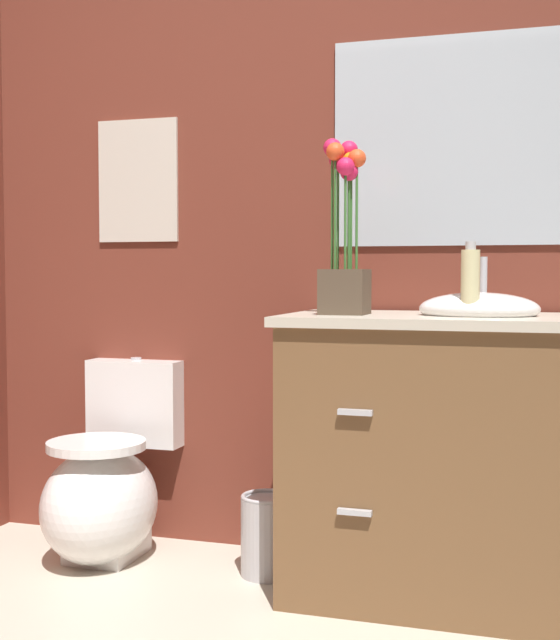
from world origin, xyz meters
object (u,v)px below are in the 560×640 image
flower_vase (345,246)px  toilet (106,490)px  trash_bin (268,535)px  wall_mirror (452,141)px  wall_poster (138,181)px  vanity_cabinet (438,453)px  soap_bottle (470,282)px

flower_vase → toilet: bearing=174.9°
flower_vase → trash_bin: 1.00m
flower_vase → wall_mirror: 0.57m
trash_bin → wall_poster: size_ratio=0.60×
toilet → vanity_cabinet: (1.16, -0.03, 0.21)m
trash_bin → flower_vase: bearing=-16.4°
wall_poster → vanity_cabinet: bearing=-14.2°
toilet → trash_bin: size_ratio=2.54×
flower_vase → soap_bottle: 0.40m
flower_vase → wall_poster: bearing=158.5°
soap_bottle → wall_mirror: bearing=104.7°
toilet → flower_vase: 1.22m
toilet → soap_bottle: (1.26, -0.12, 0.74)m
vanity_cabinet → soap_bottle: (0.10, -0.09, 0.53)m
toilet → soap_bottle: soap_bottle is taller
flower_vase → wall_mirror: size_ratio=0.68×
toilet → wall_mirror: (1.16, 0.27, 1.21)m
vanity_cabinet → trash_bin: bearing=177.0°
wall_poster → wall_mirror: wall_mirror is taller
toilet → flower_vase: (0.88, -0.08, 0.85)m
toilet → wall_mirror: wall_mirror is taller
wall_poster → toilet: bearing=-90.0°
toilet → flower_vase: flower_vase is taller
toilet → wall_mirror: bearing=13.0°
toilet → wall_poster: size_ratio=1.51×
flower_vase → trash_bin: bearing=163.6°
flower_vase → wall_mirror: bearing=50.6°
soap_bottle → trash_bin: bearing=169.6°
vanity_cabinet → wall_mirror: 1.04m
vanity_cabinet → wall_poster: wall_poster is taller
flower_vase → wall_mirror: wall_mirror is taller
toilet → wall_poster: wall_poster is taller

